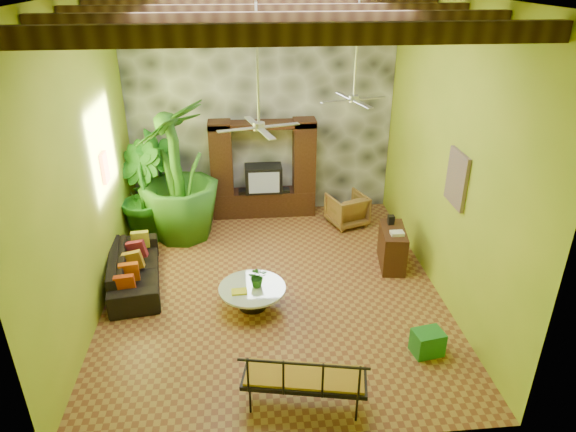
{
  "coord_description": "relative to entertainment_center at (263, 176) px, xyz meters",
  "views": [
    {
      "loc": [
        -0.47,
        -7.98,
        5.42
      ],
      "look_at": [
        0.3,
        0.2,
        1.36
      ],
      "focal_mm": 32.0,
      "sensor_mm": 36.0,
      "label": 1
    }
  ],
  "objects": [
    {
      "name": "left_wall",
      "position": [
        -3.0,
        -3.14,
        1.53
      ],
      "size": [
        0.02,
        7.0,
        5.0
      ],
      "primitive_type": "cube",
      "color": "#92AF27",
      "rests_on": "ground"
    },
    {
      "name": "centerpiece_plant",
      "position": [
        -0.3,
        -3.67,
        -0.38
      ],
      "size": [
        0.34,
        0.3,
        0.36
      ],
      "primitive_type": "imported",
      "rotation": [
        0.0,
        0.0,
        0.05
      ],
      "color": "#235D18",
      "rests_on": "coffee_table"
    },
    {
      "name": "ceiling_fan_back",
      "position": [
        1.6,
        -1.94,
        2.44
      ],
      "size": [
        1.28,
        1.28,
        1.86
      ],
      "color": "silver",
      "rests_on": "ceiling"
    },
    {
      "name": "yellow_tray",
      "position": [
        -0.62,
        -3.84,
        -0.55
      ],
      "size": [
        0.28,
        0.2,
        0.03
      ],
      "primitive_type": "cube",
      "rotation": [
        0.0,
        0.0,
        0.05
      ],
      "color": "gold",
      "rests_on": "coffee_table"
    },
    {
      "name": "tall_plant_b",
      "position": [
        -2.65,
        -0.94,
        0.09
      ],
      "size": [
        1.38,
        1.47,
        2.1
      ],
      "primitive_type": "imported",
      "rotation": [
        0.0,
        0.0,
        2.09
      ],
      "color": "#1B5717",
      "rests_on": "ground"
    },
    {
      "name": "ceiling_beams",
      "position": [
        0.0,
        -3.14,
        3.81
      ],
      "size": [
        5.95,
        5.36,
        0.22
      ],
      "color": "#382411",
      "rests_on": "ceiling"
    },
    {
      "name": "ceiling_fan_front",
      "position": [
        -0.2,
        -3.54,
        2.44
      ],
      "size": [
        1.28,
        1.28,
        1.86
      ],
      "color": "silver",
      "rests_on": "ceiling"
    },
    {
      "name": "wall_art_mask",
      "position": [
        -2.96,
        -2.14,
        1.13
      ],
      "size": [
        0.06,
        0.32,
        0.55
      ],
      "primitive_type": "cube",
      "color": "orange",
      "rests_on": "left_wall"
    },
    {
      "name": "ground",
      "position": [
        0.0,
        -3.14,
        -0.97
      ],
      "size": [
        7.0,
        7.0,
        0.0
      ],
      "primitive_type": "plane",
      "color": "brown",
      "rests_on": "ground"
    },
    {
      "name": "green_bin",
      "position": [
        2.24,
        -5.15,
        -0.77
      ],
      "size": [
        0.5,
        0.41,
        0.4
      ],
      "primitive_type": "cube",
      "rotation": [
        0.0,
        0.0,
        0.18
      ],
      "color": "#1D7039",
      "rests_on": "ground"
    },
    {
      "name": "back_wall",
      "position": [
        0.0,
        0.36,
        1.53
      ],
      "size": [
        6.0,
        0.02,
        5.0
      ],
      "primitive_type": "cube",
      "color": "#92AF27",
      "rests_on": "ground"
    },
    {
      "name": "entertainment_center",
      "position": [
        0.0,
        0.0,
        0.0
      ],
      "size": [
        2.4,
        0.55,
        2.3
      ],
      "color": "black",
      "rests_on": "ground"
    },
    {
      "name": "iron_bench",
      "position": [
        0.23,
        -6.07,
        -0.43
      ],
      "size": [
        1.73,
        0.91,
        0.57
      ],
      "rotation": [
        0.0,
        0.0,
        -0.2
      ],
      "color": "black",
      "rests_on": "ground"
    },
    {
      "name": "sofa",
      "position": [
        -2.56,
        -2.77,
        -0.64
      ],
      "size": [
        1.18,
        2.32,
        0.65
      ],
      "primitive_type": "imported",
      "rotation": [
        0.0,
        0.0,
        1.72
      ],
      "color": "black",
      "rests_on": "ground"
    },
    {
      "name": "tall_plant_a",
      "position": [
        -2.26,
        -0.34,
        0.14
      ],
      "size": [
        1.3,
        1.41,
        2.22
      ],
      "primitive_type": "imported",
      "rotation": [
        0.0,
        0.0,
        0.99
      ],
      "color": "#1B681B",
      "rests_on": "ground"
    },
    {
      "name": "wall_art_painting",
      "position": [
        2.96,
        -3.74,
        1.33
      ],
      "size": [
        0.06,
        0.7,
        0.9
      ],
      "primitive_type": "cube",
      "color": "#275B91",
      "rests_on": "right_wall"
    },
    {
      "name": "right_wall",
      "position": [
        3.0,
        -3.14,
        1.53
      ],
      "size": [
        0.02,
        7.0,
        5.0
      ],
      "primitive_type": "cube",
      "color": "#92AF27",
      "rests_on": "ground"
    },
    {
      "name": "coffee_table",
      "position": [
        -0.4,
        -3.7,
        -0.71
      ],
      "size": [
        1.16,
        1.16,
        0.4
      ],
      "rotation": [
        0.0,
        0.0,
        0.23
      ],
      "color": "black",
      "rests_on": "ground"
    },
    {
      "name": "tall_plant_c",
      "position": [
        -1.83,
        -0.93,
        0.54
      ],
      "size": [
        2.23,
        2.23,
        3.01
      ],
      "primitive_type": "imported",
      "rotation": [
        0.0,
        0.0,
        4.29
      ],
      "color": "#2C681B",
      "rests_on": "ground"
    },
    {
      "name": "side_console",
      "position": [
        2.4,
        -2.57,
        -0.57
      ],
      "size": [
        0.58,
        1.04,
        0.79
      ],
      "primitive_type": "cube",
      "rotation": [
        0.0,
        0.0,
        -0.14
      ],
      "color": "#371811",
      "rests_on": "ground"
    },
    {
      "name": "wicker_armchair",
      "position": [
        1.87,
        -0.71,
        -0.6
      ],
      "size": [
        1.0,
        1.02,
        0.73
      ],
      "primitive_type": "imported",
      "rotation": [
        0.0,
        0.0,
        3.48
      ],
      "color": "brown",
      "rests_on": "ground"
    },
    {
      "name": "stone_accent_wall",
      "position": [
        0.0,
        0.3,
        1.53
      ],
      "size": [
        5.98,
        0.1,
        4.98
      ],
      "primitive_type": "cube",
      "color": "#33353A",
      "rests_on": "ground"
    }
  ]
}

